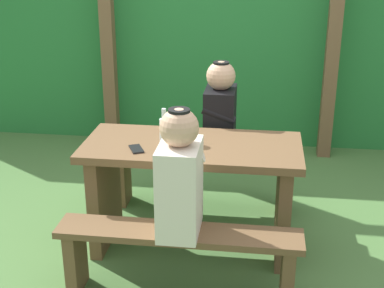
# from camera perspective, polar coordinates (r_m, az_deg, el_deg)

# --- Properties ---
(ground_plane) EXTENTS (12.00, 12.00, 0.00)m
(ground_plane) POSITION_cam_1_polar(r_m,az_deg,el_deg) (3.82, 0.00, -10.52)
(ground_plane) COLOR #4A743A
(hedge_backdrop) EXTENTS (6.40, 0.77, 1.84)m
(hedge_backdrop) POSITION_cam_1_polar(r_m,az_deg,el_deg) (5.74, 3.21, 10.19)
(hedge_backdrop) COLOR #267534
(hedge_backdrop) RESTS_ON ground_plane
(pergola_post_left) EXTENTS (0.12, 0.12, 2.23)m
(pergola_post_left) POSITION_cam_1_polar(r_m,az_deg,el_deg) (5.31, -8.82, 11.20)
(pergola_post_left) COLOR brown
(pergola_post_left) RESTS_ON ground_plane
(pergola_post_right) EXTENTS (0.12, 0.12, 2.23)m
(pergola_post_right) POSITION_cam_1_polar(r_m,az_deg,el_deg) (5.14, 14.59, 10.45)
(pergola_post_right) COLOR brown
(pergola_post_right) RESTS_ON ground_plane
(picnic_table) EXTENTS (1.40, 0.64, 0.75)m
(picnic_table) POSITION_cam_1_polar(r_m,az_deg,el_deg) (3.58, 0.00, -3.57)
(picnic_table) COLOR brown
(picnic_table) RESTS_ON ground_plane
(bench_near) EXTENTS (1.40, 0.24, 0.44)m
(bench_near) POSITION_cam_1_polar(r_m,az_deg,el_deg) (3.17, -1.39, -11.00)
(bench_near) COLOR brown
(bench_near) RESTS_ON ground_plane
(bench_far) EXTENTS (1.40, 0.24, 0.44)m
(bench_far) POSITION_cam_1_polar(r_m,az_deg,el_deg) (4.18, 1.04, -2.69)
(bench_far) COLOR brown
(bench_far) RESTS_ON ground_plane
(person_white_shirt) EXTENTS (0.25, 0.35, 0.72)m
(person_white_shirt) POSITION_cam_1_polar(r_m,az_deg,el_deg) (2.95, -1.30, -3.45)
(person_white_shirt) COLOR silver
(person_white_shirt) RESTS_ON bench_near
(person_black_coat) EXTENTS (0.25, 0.35, 0.72)m
(person_black_coat) POSITION_cam_1_polar(r_m,az_deg,el_deg) (4.00, 2.96, 3.19)
(person_black_coat) COLOR black
(person_black_coat) RESTS_ON bench_far
(drinking_glass) EXTENTS (0.07, 0.07, 0.08)m
(drinking_glass) POSITION_cam_1_polar(r_m,az_deg,el_deg) (3.46, 0.11, 0.61)
(drinking_glass) COLOR silver
(drinking_glass) RESTS_ON picnic_table
(bottle_left) EXTENTS (0.06, 0.06, 0.25)m
(bottle_left) POSITION_cam_1_polar(r_m,az_deg,el_deg) (3.41, -2.93, 1.34)
(bottle_left) COLOR silver
(bottle_left) RESTS_ON picnic_table
(cell_phone) EXTENTS (0.12, 0.16, 0.01)m
(cell_phone) POSITION_cam_1_polar(r_m,az_deg,el_deg) (3.41, -5.85, -0.52)
(cell_phone) COLOR black
(cell_phone) RESTS_ON picnic_table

